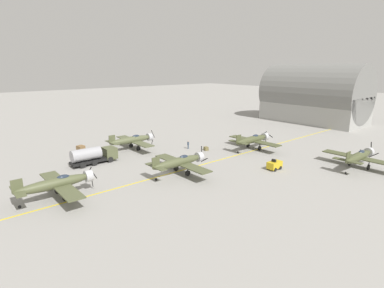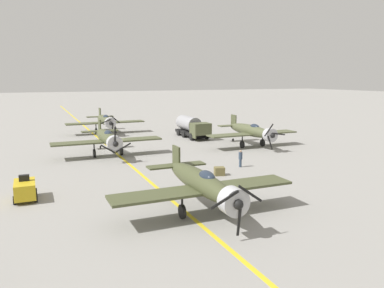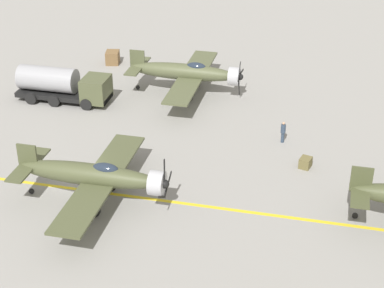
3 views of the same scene
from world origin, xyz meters
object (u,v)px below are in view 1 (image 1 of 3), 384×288
at_px(airplane_mid_center, 180,162).
at_px(supply_crate_by_tanker, 81,149).
at_px(airplane_near_center, 58,183).
at_px(supply_crate_mid_lane, 206,149).
at_px(airplane_mid_left, 133,140).
at_px(airplane_far_right, 359,157).
at_px(airplane_far_center, 253,140).
at_px(fuel_tanker, 94,155).
at_px(ground_crew_walking, 188,144).
at_px(hangar, 314,97).
at_px(tow_tractor, 274,165).

height_order(airplane_mid_center, supply_crate_by_tanker, airplane_mid_center).
distance_m(airplane_near_center, supply_crate_mid_lane, 30.50).
xyz_separation_m(airplane_mid_left, airplane_near_center, (14.72, -19.17, 0.00)).
bearing_deg(airplane_far_right, supply_crate_mid_lane, -171.93).
bearing_deg(airplane_far_right, airplane_mid_center, -142.60).
height_order(airplane_far_center, supply_crate_mid_lane, airplane_far_center).
xyz_separation_m(airplane_far_right, fuel_tanker, (-30.98, -32.75, -0.50)).
height_order(airplane_far_center, fuel_tanker, airplane_far_center).
distance_m(airplane_near_center, fuel_tanker, 14.32).
distance_m(airplane_near_center, ground_crew_walking, 29.25).
distance_m(airplane_mid_center, fuel_tanker, 16.17).
xyz_separation_m(airplane_near_center, airplane_far_right, (20.11, 42.07, 0.00)).
bearing_deg(airplane_far_center, airplane_mid_center, -71.84).
bearing_deg(ground_crew_walking, airplane_far_right, 26.47).
bearing_deg(ground_crew_walking, fuel_tanker, -99.21).
xyz_separation_m(fuel_tanker, ground_crew_walking, (3.06, 18.85, -0.59)).
height_order(airplane_far_right, supply_crate_mid_lane, airplane_far_right).
distance_m(airplane_far_center, supply_crate_mid_lane, 9.88).
height_order(airplane_mid_center, airplane_near_center, airplane_mid_center).
bearing_deg(hangar, airplane_far_right, -52.38).
bearing_deg(supply_crate_by_tanker, airplane_far_right, 38.27).
bearing_deg(tow_tractor, fuel_tanker, -136.16).
relative_size(supply_crate_by_tanker, hangar, 0.05).
distance_m(airplane_far_center, tow_tractor, 12.86).
relative_size(airplane_mid_left, airplane_near_center, 1.00).
height_order(supply_crate_by_tanker, hangar, hangar).
distance_m(airplane_near_center, tow_tractor, 32.84).
xyz_separation_m(airplane_mid_center, airplane_near_center, (-3.06, -17.51, 0.00)).
distance_m(ground_crew_walking, supply_crate_by_tanker, 21.61).
xyz_separation_m(airplane_far_center, supply_crate_mid_lane, (-5.49, -8.04, -1.64)).
bearing_deg(fuel_tanker, supply_crate_by_tanker, 173.49).
relative_size(airplane_far_center, hangar, 0.41).
relative_size(airplane_mid_left, airplane_mid_center, 1.00).
xyz_separation_m(fuel_tanker, supply_crate_mid_lane, (6.40, 20.81, -1.14)).
bearing_deg(airplane_near_center, fuel_tanker, 145.34).
distance_m(airplane_mid_center, airplane_near_center, 17.78).
bearing_deg(airplane_near_center, hangar, 101.60).
bearing_deg(fuel_tanker, tow_tractor, 43.84).
bearing_deg(ground_crew_walking, tow_tractor, 7.66).
bearing_deg(airplane_mid_center, ground_crew_walking, 119.08).
relative_size(airplane_mid_center, airplane_near_center, 1.00).
distance_m(supply_crate_mid_lane, hangar, 48.73).
height_order(airplane_mid_left, airplane_far_right, airplane_far_right).
bearing_deg(airplane_mid_center, airplane_mid_left, 158.17).
height_order(airplane_mid_center, supply_crate_mid_lane, airplane_mid_center).
xyz_separation_m(airplane_far_right, supply_crate_mid_lane, (-24.59, -11.94, -1.64)).
height_order(airplane_near_center, supply_crate_mid_lane, airplane_near_center).
relative_size(supply_crate_by_tanker, supply_crate_mid_lane, 1.65).
height_order(airplane_mid_left, tow_tractor, airplane_mid_left).
relative_size(tow_tractor, supply_crate_mid_lane, 2.93).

